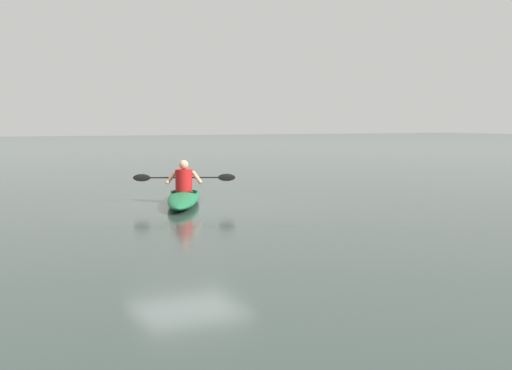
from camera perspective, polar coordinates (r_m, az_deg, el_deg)
ground_plane at (r=16.11m, az=-5.54°, el=-1.50°), size 160.00×160.00×0.00m
kayak at (r=16.14m, az=-5.83°, el=-0.98°), size 2.40×4.23×0.28m
kayaker at (r=16.13m, az=-5.84°, el=0.53°), size 2.16×1.00×0.70m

